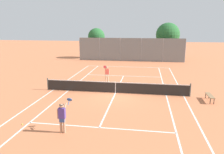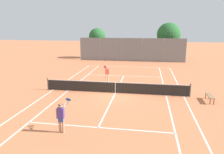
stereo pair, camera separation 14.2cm
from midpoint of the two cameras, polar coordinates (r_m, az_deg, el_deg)
name	(u,v)px [view 2 (the right image)]	position (r m, az deg, el deg)	size (l,w,h in m)	color
ground_plane	(115,93)	(18.24, 1.10, -4.20)	(120.00, 120.00, 0.00)	#C67047
court_line_markings	(115,93)	(18.24, 1.10, -4.19)	(11.10, 23.90, 0.01)	silver
tennis_net	(115,87)	(18.09, 1.11, -2.66)	(12.00, 0.10, 1.07)	#474C47
player_near_side	(61,116)	(11.75, -12.82, -9.89)	(0.64, 0.75, 1.77)	tan
player_far_left	(107,73)	(21.36, -1.10, 0.99)	(0.51, 0.86, 1.77)	#D8A884
loose_tennis_ball_0	(125,85)	(20.50, 3.49, -2.14)	(0.07, 0.07, 0.07)	#D1DB33
loose_tennis_ball_1	(22,124)	(13.66, -22.28, -11.30)	(0.07, 0.07, 0.07)	#D1DB33
loose_tennis_ball_2	(167,76)	(24.86, 14.22, 0.23)	(0.07, 0.07, 0.07)	#D1DB33
loose_tennis_ball_3	(94,78)	(23.16, -4.65, -0.34)	(0.07, 0.07, 0.07)	#D1DB33
loose_tennis_ball_4	(159,95)	(18.16, 12.50, -4.49)	(0.07, 0.07, 0.07)	#D1DB33
courtside_bench	(210,96)	(17.74, 24.41, -4.55)	(0.36, 1.50, 0.47)	olive
back_fence	(131,50)	(34.35, 5.20, 7.12)	(16.51, 0.08, 3.62)	gray
tree_behind_left	(97,37)	(37.63, -3.79, 10.37)	(2.83, 2.83, 5.06)	brown
tree_behind_right	(168,35)	(37.72, 14.53, 10.48)	(3.88, 3.88, 5.95)	brown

